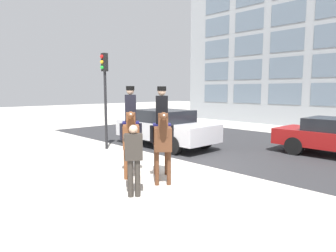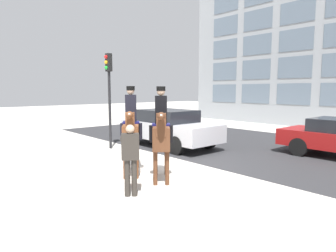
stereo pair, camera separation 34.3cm
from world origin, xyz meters
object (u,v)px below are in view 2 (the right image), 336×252
mounted_horse_lead (131,131)px  mounted_horse_companion (161,133)px  traffic_light (109,85)px  street_car_near_lane (169,127)px  pedestrian_bystander (130,154)px

mounted_horse_lead → mounted_horse_companion: size_ratio=1.01×
mounted_horse_companion → traffic_light: (-4.79, 1.23, 1.34)m
mounted_horse_lead → mounted_horse_companion: bearing=48.9°
street_car_near_lane → traffic_light: traffic_light is taller
pedestrian_bystander → traffic_light: bearing=8.9°
mounted_horse_companion → mounted_horse_lead: bearing=-127.7°
pedestrian_bystander → mounted_horse_lead: bearing=-0.2°
mounted_horse_lead → pedestrian_bystander: mounted_horse_lead is taller
mounted_horse_lead → mounted_horse_companion: mounted_horse_lead is taller
traffic_light → street_car_near_lane: bearing=59.6°
mounted_horse_companion → pedestrian_bystander: size_ratio=1.52×
street_car_near_lane → traffic_light: 3.08m
mounted_horse_companion → street_car_near_lane: size_ratio=0.54×
mounted_horse_companion → traffic_light: traffic_light is taller
mounted_horse_lead → pedestrian_bystander: (1.56, -1.09, -0.28)m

